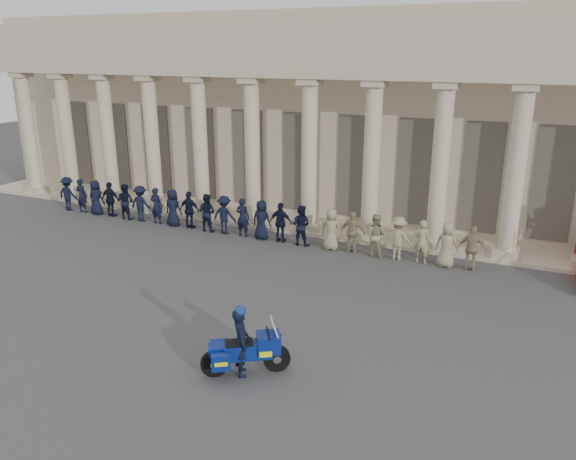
% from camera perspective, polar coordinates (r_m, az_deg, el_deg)
% --- Properties ---
extents(ground, '(90.00, 90.00, 0.00)m').
position_cam_1_polar(ground, '(16.45, -4.58, -8.76)').
color(ground, '#424244').
rests_on(ground, ground).
extents(building, '(40.00, 12.50, 9.00)m').
position_cam_1_polar(building, '(28.62, 9.97, 11.91)').
color(building, '#C2AE91').
rests_on(building, ground).
extents(officer_rank, '(19.57, 0.61, 1.62)m').
position_cam_1_polar(officer_rank, '(23.25, -5.53, 1.42)').
color(officer_rank, black).
rests_on(officer_rank, ground).
extents(motorcycle, '(1.85, 1.47, 1.37)m').
position_cam_1_polar(motorcycle, '(13.54, -4.25, -12.15)').
color(motorcycle, black).
rests_on(motorcycle, ground).
extents(rider, '(0.68, 0.74, 1.78)m').
position_cam_1_polar(rider, '(13.38, -4.79, -11.11)').
color(rider, black).
rests_on(rider, ground).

